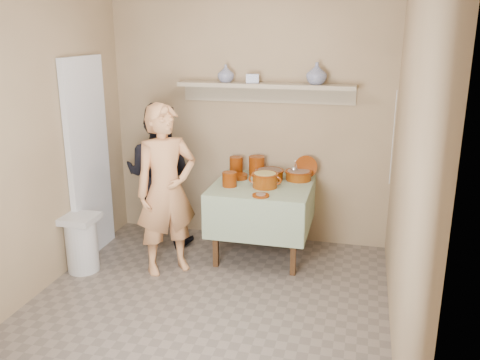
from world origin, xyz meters
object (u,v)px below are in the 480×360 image
(person_cook, at_px, (166,190))
(trash_bin, at_px, (82,243))
(serving_table, at_px, (262,195))
(cazuela_rice, at_px, (265,179))
(person_helper, at_px, (158,175))

(person_cook, height_order, trash_bin, person_cook)
(serving_table, relative_size, trash_bin, 1.74)
(person_cook, height_order, cazuela_rice, person_cook)
(serving_table, height_order, cazuela_rice, cazuela_rice)
(person_cook, relative_size, serving_table, 1.66)
(person_cook, relative_size, trash_bin, 2.89)
(trash_bin, bearing_deg, person_helper, 61.01)
(person_cook, bearing_deg, cazuela_rice, -12.39)
(serving_table, bearing_deg, person_cook, -145.18)
(cazuela_rice, height_order, trash_bin, cazuela_rice)
(person_helper, bearing_deg, serving_table, 176.84)
(person_cook, distance_m, trash_bin, 0.98)
(person_helper, xyz_separation_m, serving_table, (1.14, -0.07, -0.12))
(person_helper, height_order, trash_bin, person_helper)
(person_helper, relative_size, serving_table, 1.57)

